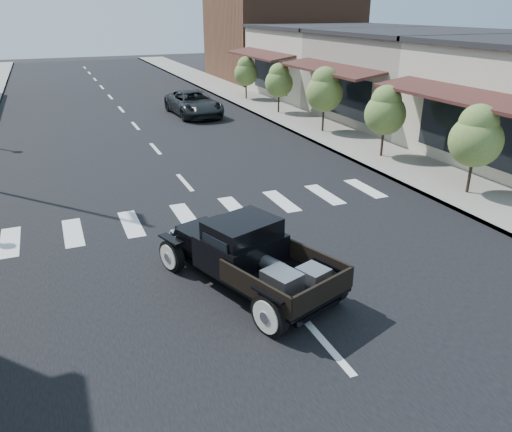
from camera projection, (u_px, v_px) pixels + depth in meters
name	position (u px, v px, depth m)	size (l,w,h in m)	color
ground	(262.00, 271.00, 11.86)	(120.00, 120.00, 0.00)	black
road	(143.00, 134.00, 24.64)	(14.00, 80.00, 0.02)	black
road_markings	(166.00, 161.00, 20.38)	(12.00, 60.00, 0.06)	silver
sidewalk_right	(296.00, 119.00, 27.62)	(3.00, 80.00, 0.15)	gray
storefront_mid	(420.00, 78.00, 27.37)	(10.00, 9.00, 4.50)	gray
storefront_far	(335.00, 62.00, 35.04)	(10.00, 9.00, 4.50)	#BEB2A1
far_building_right	(281.00, 36.00, 43.25)	(11.00, 10.00, 7.00)	brown
small_tree_a	(474.00, 151.00, 15.99)	(1.67, 1.67, 2.79)	#576F33
small_tree_b	(384.00, 123.00, 20.07)	(1.65, 1.65, 2.75)	#576F33
small_tree_c	(324.00, 101.00, 24.18)	(1.78, 1.78, 2.97)	#576F33
small_tree_d	(279.00, 89.00, 28.66)	(1.60, 1.60, 2.67)	#576F33
small_tree_e	(246.00, 78.00, 33.07)	(1.56, 1.56, 2.61)	#576F33
hotrod_pickup	(249.00, 255.00, 10.90)	(2.15, 4.61, 1.60)	black
second_car	(194.00, 104.00, 28.68)	(2.31, 5.01, 1.39)	black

